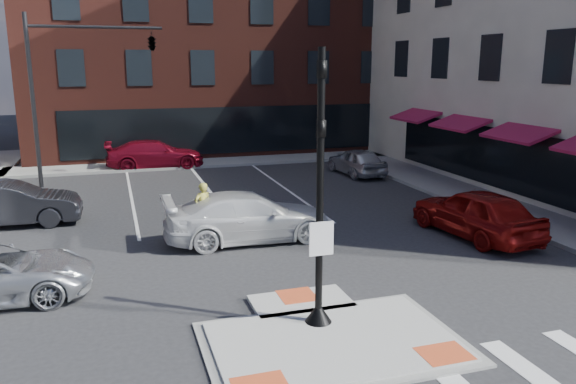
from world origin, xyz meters
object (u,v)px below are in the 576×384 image
object	(u,v)px
white_pickup	(249,217)
bg_car_dark	(9,204)
bg_car_silver	(357,161)
cyclist	(204,224)
red_sedan	(476,213)
bg_car_red	(155,154)

from	to	relation	value
white_pickup	bg_car_dark	world-z (taller)	white_pickup
white_pickup	bg_car_silver	world-z (taller)	white_pickup
white_pickup	cyclist	distance (m)	1.50
bg_car_silver	cyclist	bearing A→B (deg)	39.54
white_pickup	bg_car_dark	bearing A→B (deg)	61.43
red_sedan	bg_car_silver	world-z (taller)	red_sedan
white_pickup	bg_car_red	world-z (taller)	white_pickup
cyclist	bg_car_dark	bearing A→B (deg)	-54.51
bg_car_silver	red_sedan	bearing A→B (deg)	82.29
cyclist	red_sedan	bearing A→B (deg)	147.43
bg_car_silver	bg_car_dark	bearing A→B (deg)	12.80
bg_car_dark	cyclist	world-z (taller)	cyclist
bg_car_dark	bg_car_red	size ratio (longest dim) A/B	0.91
red_sedan	cyclist	xyz separation A→B (m)	(-8.93, 1.92, -0.15)
white_pickup	cyclist	world-z (taller)	cyclist
red_sedan	white_pickup	distance (m)	7.68
bg_car_dark	bg_car_silver	bearing A→B (deg)	-71.85
bg_car_silver	white_pickup	bearing A→B (deg)	44.41
red_sedan	white_pickup	xyz separation A→B (m)	(-7.43, 1.92, -0.03)
bg_car_red	red_sedan	bearing A→B (deg)	-148.87
red_sedan	cyclist	size ratio (longest dim) A/B	2.40
bg_car_silver	cyclist	size ratio (longest dim) A/B	2.03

